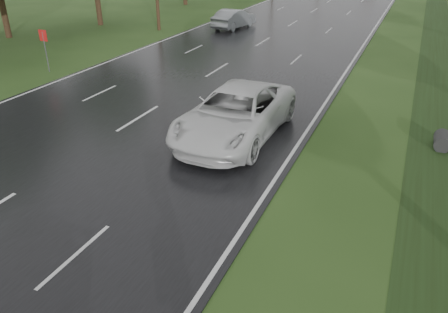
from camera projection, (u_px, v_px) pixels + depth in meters
road at (324, 4)px, 48.42m from camera, size 14.00×180.00×0.04m
edge_stripe_east at (388, 8)px, 46.02m from camera, size 0.12×180.00×0.01m
edge_stripe_west at (266, 1)px, 50.80m from camera, size 0.12×180.00×0.01m
center_line at (324, 4)px, 48.41m from camera, size 0.12×180.00×0.01m
drainage_ditch at (439, 81)px, 22.80m from camera, size 2.20×120.00×0.56m
road_sign at (44, 42)px, 23.66m from camera, size 0.50×0.06×2.30m
white_pickup at (236, 113)px, 16.06m from camera, size 3.12×6.56×1.81m
silver_sedan at (234, 19)px, 35.44m from camera, size 2.28×4.81×1.52m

